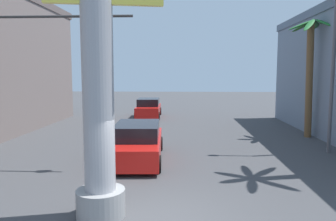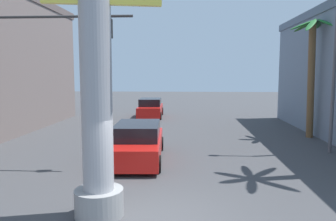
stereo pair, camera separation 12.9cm
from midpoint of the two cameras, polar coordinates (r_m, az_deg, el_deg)
The scene contains 7 objects.
ground_plane at distance 18.12m, azimuth 1.22°, elevation -5.11°, with size 96.05×96.05×0.00m, color #424244.
neon_sign_pole at distance 8.33m, azimuth -12.17°, elevation 15.62°, with size 3.18×1.24×10.83m.
street_lamp at distance 16.51m, azimuth 26.37°, elevation 9.43°, with size 2.22×0.28×7.88m.
traffic_light_mast at distance 13.67m, azimuth -23.14°, elevation 8.31°, with size 6.09×0.32×5.84m.
car_lead at distance 13.91m, azimuth -5.01°, elevation -5.58°, with size 2.26×5.13×1.56m.
car_far at distance 27.46m, azimuth -2.95°, elevation 0.39°, with size 2.13×4.64×1.56m.
palm_tree_mid_right at distance 20.06m, azimuth 24.00°, elevation 7.25°, with size 2.84×2.71×6.65m.
Camera 2 is at (0.73, -7.74, 3.63)m, focal length 35.00 mm.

